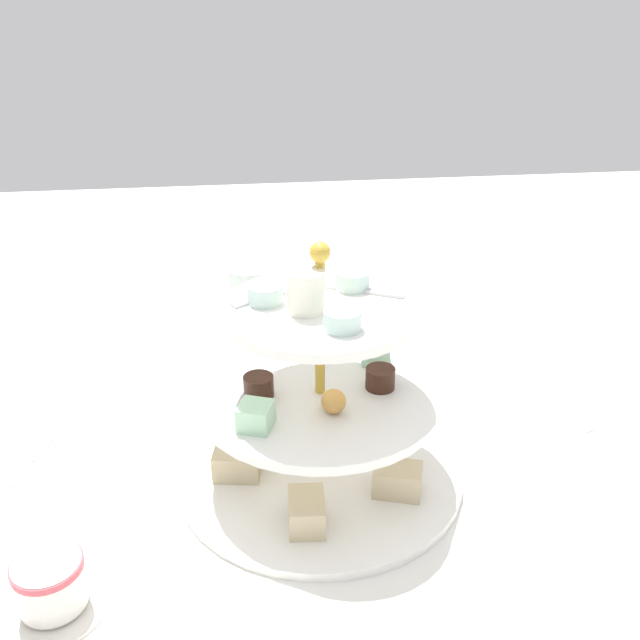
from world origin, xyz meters
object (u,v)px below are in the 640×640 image
at_px(tiered_serving_stand, 319,414).
at_px(butter_knife_left, 541,396).
at_px(teacup_with_saucer, 51,586).
at_px(water_glass_tall_right, 253,314).
at_px(butter_knife_right, 37,450).

bearing_deg(tiered_serving_stand, butter_knife_left, -158.19).
distance_m(tiered_serving_stand, teacup_with_saucer, 0.29).
distance_m(water_glass_tall_right, teacup_with_saucer, 0.45).
relative_size(water_glass_tall_right, butter_knife_right, 0.82).
relative_size(water_glass_tall_right, butter_knife_left, 0.82).
xyz_separation_m(butter_knife_left, butter_knife_right, (0.61, 0.04, 0.00)).
bearing_deg(tiered_serving_stand, teacup_with_saucer, 30.93).
xyz_separation_m(water_glass_tall_right, butter_knife_right, (0.25, 0.18, -0.07)).
height_order(water_glass_tall_right, butter_knife_right, water_glass_tall_right).
xyz_separation_m(water_glass_tall_right, teacup_with_saucer, (0.19, 0.41, -0.05)).
xyz_separation_m(water_glass_tall_right, butter_knife_left, (-0.35, 0.15, -0.07)).
bearing_deg(butter_knife_right, teacup_with_saucer, 35.07).
height_order(butter_knife_left, butter_knife_right, same).
bearing_deg(teacup_with_saucer, water_glass_tall_right, -114.53).
distance_m(water_glass_tall_right, butter_knife_right, 0.32).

